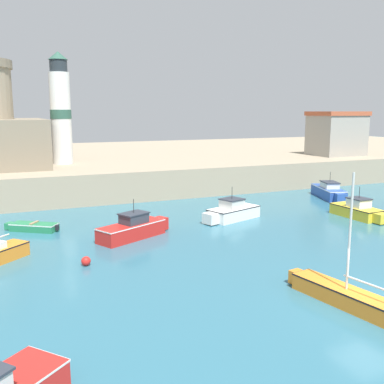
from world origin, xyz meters
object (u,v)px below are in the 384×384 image
motorboat_white_2 (232,212)px  motorboat_red_7 (133,228)px  mooring_buoy (86,261)px  harbor_shed_near_wharf (336,133)px  sailboat_orange_3 (353,298)px  dinghy_green_8 (33,227)px  motorboat_blue_4 (329,192)px  lighthouse (61,111)px  motorboat_yellow_5 (358,210)px

motorboat_white_2 → motorboat_red_7: bearing=-166.8°
mooring_buoy → harbor_shed_near_wharf: bearing=31.1°
sailboat_orange_3 → harbor_shed_near_wharf: bearing=50.6°
sailboat_orange_3 → mooring_buoy: (-9.27, 9.64, -0.17)m
motorboat_white_2 → dinghy_green_8: bearing=170.0°
motorboat_blue_4 → mooring_buoy: motorboat_blue_4 is taller
motorboat_red_7 → lighthouse: bearing=94.9°
motorboat_white_2 → sailboat_orange_3: bearing=-99.9°
motorboat_white_2 → mooring_buoy: 13.48m
motorboat_red_7 → lighthouse: 21.48m
motorboat_blue_4 → harbor_shed_near_wharf: size_ratio=0.94×
motorboat_red_7 → dinghy_green_8: motorboat_red_7 is taller
sailboat_orange_3 → motorboat_red_7: size_ratio=1.23×
motorboat_blue_4 → motorboat_white_2: bearing=-162.7°
motorboat_yellow_5 → mooring_buoy: motorboat_yellow_5 is taller
dinghy_green_8 → lighthouse: 17.99m
motorboat_red_7 → harbor_shed_near_wharf: 34.78m
motorboat_white_2 → motorboat_red_7: size_ratio=0.96×
motorboat_yellow_5 → mooring_buoy: (-21.24, -2.83, -0.31)m
sailboat_orange_3 → motorboat_white_2: bearing=80.1°
sailboat_orange_3 → motorboat_red_7: bearing=111.6°
motorboat_blue_4 → dinghy_green_8: bearing=-177.0°
mooring_buoy → motorboat_white_2: bearing=27.0°
motorboat_white_2 → dinghy_green_8: motorboat_white_2 is taller
lighthouse → motorboat_red_7: bearing=-85.1°
sailboat_orange_3 → motorboat_blue_4: bearing=52.3°
dinghy_green_8 → motorboat_blue_4: bearing=3.0°
mooring_buoy → lighthouse: bearing=85.1°
motorboat_red_7 → dinghy_green_8: 7.35m
motorboat_white_2 → motorboat_blue_4: size_ratio=0.90×
motorboat_yellow_5 → motorboat_red_7: motorboat_red_7 is taller
motorboat_blue_4 → dinghy_green_8: motorboat_blue_4 is taller
motorboat_blue_4 → motorboat_red_7: bearing=-164.3°
mooring_buoy → dinghy_green_8: bearing=103.6°
sailboat_orange_3 → motorboat_blue_4: 24.80m
motorboat_yellow_5 → dinghy_green_8: motorboat_yellow_5 is taller
motorboat_yellow_5 → harbor_shed_near_wharf: 22.45m
motorboat_yellow_5 → harbor_shed_near_wharf: (12.84, 17.77, 4.87)m
mooring_buoy → motorboat_red_7: bearing=47.8°
motorboat_white_2 → motorboat_yellow_5: (9.23, -3.28, -0.03)m
motorboat_white_2 → lighthouse: lighthouse is taller
sailboat_orange_3 → dinghy_green_8: bearing=121.9°
motorboat_white_2 → motorboat_yellow_5: 9.80m
motorboat_yellow_5 → motorboat_red_7: bearing=175.6°
motorboat_white_2 → sailboat_orange_3: sailboat_orange_3 is taller
motorboat_white_2 → harbor_shed_near_wharf: (22.07, 14.48, 4.84)m
motorboat_yellow_5 → motorboat_red_7: 17.50m
harbor_shed_near_wharf → sailboat_orange_3: bearing=-129.4°
motorboat_red_7 → mooring_buoy: motorboat_red_7 is taller
sailboat_orange_3 → motorboat_red_7: (-5.48, 13.82, 0.20)m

